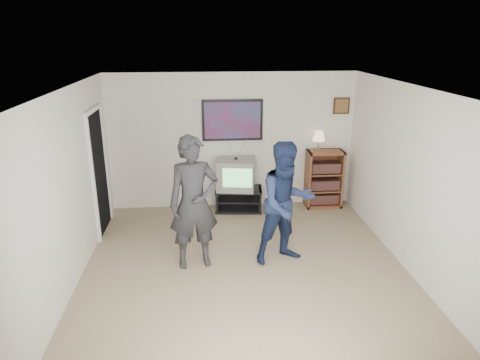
{
  "coord_description": "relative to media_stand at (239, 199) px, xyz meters",
  "views": [
    {
      "loc": [
        -0.54,
        -5.14,
        3.14
      ],
      "look_at": [
        -0.03,
        0.61,
        1.15
      ],
      "focal_mm": 32.0,
      "sensor_mm": 36.0,
      "label": 1
    }
  ],
  "objects": [
    {
      "name": "room_shell",
      "position": [
        -0.09,
        -1.88,
        1.04
      ],
      "size": [
        4.51,
        5.0,
        2.51
      ],
      "color": "#7E7150",
      "rests_on": "ground"
    },
    {
      "name": "media_stand",
      "position": [
        0.0,
        0.0,
        0.0
      ],
      "size": [
        0.89,
        0.55,
        0.43
      ],
      "rotation": [
        0.0,
        0.0,
        -0.1
      ],
      "color": "black",
      "rests_on": "room_shell"
    },
    {
      "name": "crt_television",
      "position": [
        -0.05,
        0.0,
        0.49
      ],
      "size": [
        0.75,
        0.67,
        0.56
      ],
      "primitive_type": null,
      "rotation": [
        0.0,
        0.0,
        -0.17
      ],
      "color": "gray",
      "rests_on": "media_stand"
    },
    {
      "name": "bookshelf",
      "position": [
        1.61,
        0.05,
        0.33
      ],
      "size": [
        0.66,
        0.38,
        1.09
      ],
      "primitive_type": null,
      "color": "brown",
      "rests_on": "room_shell"
    },
    {
      "name": "table_lamp",
      "position": [
        1.48,
        0.09,
        1.06
      ],
      "size": [
        0.23,
        0.23,
        0.37
      ],
      "primitive_type": null,
      "color": "#FEE9C0",
      "rests_on": "bookshelf"
    },
    {
      "name": "person_tall",
      "position": [
        -0.78,
        -1.92,
        0.73
      ],
      "size": [
        0.76,
        0.57,
        1.88
      ],
      "primitive_type": "imported",
      "rotation": [
        0.0,
        0.0,
        0.18
      ],
      "color": "#252527",
      "rests_on": "room_shell"
    },
    {
      "name": "person_short",
      "position": [
        0.51,
        -1.91,
        0.67
      ],
      "size": [
        1.02,
        0.89,
        1.77
      ],
      "primitive_type": "imported",
      "rotation": [
        0.0,
        0.0,
        0.3
      ],
      "color": "#182342",
      "rests_on": "room_shell"
    },
    {
      "name": "controller_left",
      "position": [
        -0.76,
        -1.74,
        0.96
      ],
      "size": [
        0.06,
        0.13,
        0.04
      ],
      "primitive_type": "cube",
      "rotation": [
        0.0,
        0.0,
        -0.2
      ],
      "color": "white",
      "rests_on": "person_tall"
    },
    {
      "name": "controller_right",
      "position": [
        0.49,
        -1.7,
        0.83
      ],
      "size": [
        0.04,
        0.12,
        0.04
      ],
      "primitive_type": "cube",
      "rotation": [
        0.0,
        0.0,
        0.01
      ],
      "color": "white",
      "rests_on": "person_short"
    },
    {
      "name": "poster",
      "position": [
        -0.09,
        0.25,
        1.44
      ],
      "size": [
        1.1,
        0.03,
        0.75
      ],
      "primitive_type": "cube",
      "color": "black",
      "rests_on": "room_shell"
    },
    {
      "name": "air_vent",
      "position": [
        -0.64,
        0.25,
        1.74
      ],
      "size": [
        0.28,
        0.02,
        0.14
      ],
      "primitive_type": "cube",
      "color": "white",
      "rests_on": "room_shell"
    },
    {
      "name": "small_picture",
      "position": [
        1.91,
        0.25,
        1.67
      ],
      "size": [
        0.3,
        0.03,
        0.3
      ],
      "primitive_type": "cube",
      "color": "black",
      "rests_on": "room_shell"
    },
    {
      "name": "doorway",
      "position": [
        -2.33,
        -0.63,
        0.79
      ],
      "size": [
        0.03,
        0.85,
        2.0
      ],
      "primitive_type": "cube",
      "color": "black",
      "rests_on": "room_shell"
    }
  ]
}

